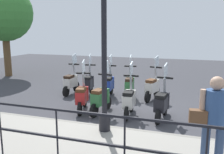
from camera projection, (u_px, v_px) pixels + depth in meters
The scene contains 15 objects.
ground_plane at pixel (125, 106), 8.14m from camera, with size 28.00×28.00×0.00m, color #38383D.
promenade_walkway at pixel (85, 146), 5.18m from camera, with size 2.20×20.00×0.15m.
fence_railing at pixel (57, 128), 4.05m from camera, with size 0.04×16.03×1.07m.
lamp_post_near at pixel (104, 50), 5.46m from camera, with size 0.26×0.90×4.23m.
pedestrian_with_bag at pixel (213, 117), 4.01m from camera, with size 0.35×0.64×1.59m.
tree_large at pixel (4, 13), 12.80m from camera, with size 2.93×2.93×4.77m.
scooter_near_0 at pixel (162, 103), 6.84m from camera, with size 1.23×0.44×1.54m.
scooter_near_1 at pixel (129, 100), 7.13m from camera, with size 1.23×0.44×1.54m.
scooter_near_2 at pixel (101, 98), 7.34m from camera, with size 1.23×0.45×1.54m.
scooter_near_3 at pixel (82, 96), 7.55m from camera, with size 1.21×0.52×1.54m.
scooter_far_0 at pixel (152, 86), 8.79m from camera, with size 1.22×0.50×1.54m.
scooter_far_1 at pixel (130, 85), 9.02m from camera, with size 1.23×0.46×1.54m.
scooter_far_2 at pixel (109, 84), 9.16m from camera, with size 1.23×0.44×1.54m.
scooter_far_3 at pixel (89, 83), 9.35m from camera, with size 1.22×0.49×1.54m.
scooter_far_4 at pixel (71, 82), 9.55m from camera, with size 1.23×0.44×1.54m.
Camera 1 is at (-7.55, -2.05, 2.46)m, focal length 40.00 mm.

